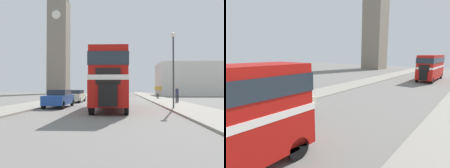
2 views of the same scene
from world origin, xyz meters
The scene contains 2 objects.
bus_distant centered at (0.86, 31.86, 2.55)m, with size 2.51×9.23×4.31m.
car_parked_mid centered at (-3.93, 6.62, 0.74)m, with size 1.82×4.07×1.41m.
Camera 2 is at (7.69, -1.35, 4.63)m, focal length 28.00 mm.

